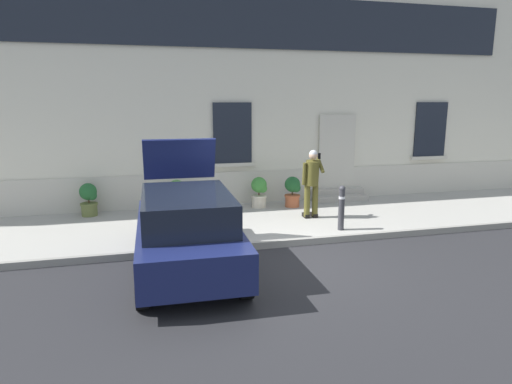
{
  "coord_description": "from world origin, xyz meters",
  "views": [
    {
      "loc": [
        -2.5,
        -7.81,
        3.11
      ],
      "look_at": [
        -0.09,
        1.6,
        1.1
      ],
      "focal_mm": 31.19,
      "sensor_mm": 36.0,
      "label": 1
    }
  ],
  "objects_px": {
    "planter_olive": "(89,199)",
    "planter_cream": "(259,191)",
    "person_on_phone": "(312,179)",
    "bollard_near_person": "(342,206)",
    "bollard_far_left": "(195,215)",
    "planter_terracotta": "(293,191)",
    "planter_charcoal": "(177,194)",
    "hatchback_car_navy": "(187,229)"
  },
  "relations": [
    {
      "from": "planter_olive",
      "to": "planter_cream",
      "type": "distance_m",
      "value": 4.53
    },
    {
      "from": "planter_olive",
      "to": "planter_cream",
      "type": "bearing_deg",
      "value": -2.37
    },
    {
      "from": "person_on_phone",
      "to": "planter_olive",
      "type": "distance_m",
      "value": 5.78
    },
    {
      "from": "bollard_near_person",
      "to": "person_on_phone",
      "type": "distance_m",
      "value": 1.29
    },
    {
      "from": "bollard_far_left",
      "to": "bollard_near_person",
      "type": "bearing_deg",
      "value": 0.0
    },
    {
      "from": "planter_terracotta",
      "to": "bollard_near_person",
      "type": "bearing_deg",
      "value": -82.23
    },
    {
      "from": "bollard_near_person",
      "to": "planter_charcoal",
      "type": "height_order",
      "value": "bollard_near_person"
    },
    {
      "from": "person_on_phone",
      "to": "planter_terracotta",
      "type": "bearing_deg",
      "value": 95.55
    },
    {
      "from": "person_on_phone",
      "to": "planter_terracotta",
      "type": "relative_size",
      "value": 2.04
    },
    {
      "from": "bollard_near_person",
      "to": "planter_olive",
      "type": "bearing_deg",
      "value": 154.09
    },
    {
      "from": "person_on_phone",
      "to": "planter_terracotta",
      "type": "distance_m",
      "value": 1.4
    },
    {
      "from": "bollard_far_left",
      "to": "planter_terracotta",
      "type": "xyz_separation_m",
      "value": [
        3.05,
        2.47,
        -0.11
      ]
    },
    {
      "from": "planter_cream",
      "to": "planter_olive",
      "type": "bearing_deg",
      "value": 177.63
    },
    {
      "from": "planter_olive",
      "to": "planter_terracotta",
      "type": "distance_m",
      "value": 5.47
    },
    {
      "from": "hatchback_car_navy",
      "to": "bollard_far_left",
      "type": "bearing_deg",
      "value": 77.49
    },
    {
      "from": "hatchback_car_navy",
      "to": "bollard_far_left",
      "type": "distance_m",
      "value": 1.32
    },
    {
      "from": "bollard_far_left",
      "to": "planter_olive",
      "type": "xyz_separation_m",
      "value": [
        -2.42,
        2.82,
        -0.11
      ]
    },
    {
      "from": "person_on_phone",
      "to": "planter_olive",
      "type": "height_order",
      "value": "person_on_phone"
    },
    {
      "from": "bollard_near_person",
      "to": "planter_olive",
      "type": "relative_size",
      "value": 1.22
    },
    {
      "from": "planter_charcoal",
      "to": "planter_cream",
      "type": "distance_m",
      "value": 2.27
    },
    {
      "from": "hatchback_car_navy",
      "to": "planter_cream",
      "type": "relative_size",
      "value": 4.77
    },
    {
      "from": "planter_olive",
      "to": "planter_charcoal",
      "type": "xyz_separation_m",
      "value": [
        2.26,
        -0.04,
        0.0
      ]
    },
    {
      "from": "bollard_far_left",
      "to": "planter_terracotta",
      "type": "distance_m",
      "value": 3.92
    },
    {
      "from": "bollard_near_person",
      "to": "planter_terracotta",
      "type": "relative_size",
      "value": 1.22
    },
    {
      "from": "bollard_far_left",
      "to": "planter_terracotta",
      "type": "relative_size",
      "value": 1.22
    },
    {
      "from": "hatchback_car_navy",
      "to": "bollard_far_left",
      "type": "relative_size",
      "value": 3.92
    },
    {
      "from": "bollard_near_person",
      "to": "planter_terracotta",
      "type": "height_order",
      "value": "bollard_near_person"
    },
    {
      "from": "planter_terracotta",
      "to": "bollard_far_left",
      "type": "bearing_deg",
      "value": -141.0
    },
    {
      "from": "planter_charcoal",
      "to": "planter_terracotta",
      "type": "height_order",
      "value": "same"
    },
    {
      "from": "planter_olive",
      "to": "planter_cream",
      "type": "height_order",
      "value": "same"
    },
    {
      "from": "bollard_near_person",
      "to": "hatchback_car_navy",
      "type": "bearing_deg",
      "value": -160.69
    },
    {
      "from": "planter_olive",
      "to": "planter_charcoal",
      "type": "bearing_deg",
      "value": -0.92
    },
    {
      "from": "planter_cream",
      "to": "planter_charcoal",
      "type": "bearing_deg",
      "value": 176.18
    },
    {
      "from": "hatchback_car_navy",
      "to": "planter_terracotta",
      "type": "relative_size",
      "value": 4.77
    },
    {
      "from": "bollard_far_left",
      "to": "person_on_phone",
      "type": "relative_size",
      "value": 0.6
    },
    {
      "from": "bollard_far_left",
      "to": "person_on_phone",
      "type": "distance_m",
      "value": 3.35
    },
    {
      "from": "planter_charcoal",
      "to": "hatchback_car_navy",
      "type": "bearing_deg",
      "value": -91.88
    },
    {
      "from": "hatchback_car_navy",
      "to": "planter_terracotta",
      "type": "height_order",
      "value": "hatchback_car_navy"
    },
    {
      "from": "hatchback_car_navy",
      "to": "person_on_phone",
      "type": "distance_m",
      "value": 4.2
    },
    {
      "from": "hatchback_car_navy",
      "to": "bollard_near_person",
      "type": "xyz_separation_m",
      "value": [
        3.67,
        1.29,
        -0.09
      ]
    },
    {
      "from": "planter_cream",
      "to": "bollard_far_left",
      "type": "bearing_deg",
      "value": -128.78
    },
    {
      "from": "planter_charcoal",
      "to": "planter_cream",
      "type": "height_order",
      "value": "same"
    }
  ]
}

